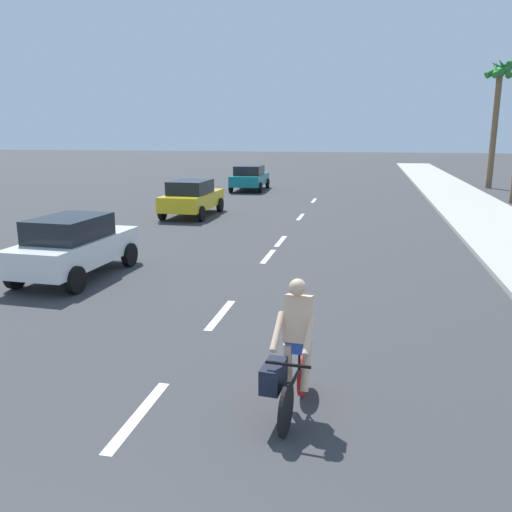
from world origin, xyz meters
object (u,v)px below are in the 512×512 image
(parked_car_yellow, at_px, (192,197))
(parked_car_teal, at_px, (250,177))
(cyclist, at_px, (292,354))
(parked_car_white, at_px, (74,245))
(palm_tree_distant, at_px, (498,89))

(parked_car_yellow, distance_m, parked_car_teal, 10.77)
(cyclist, distance_m, parked_car_white, 8.34)
(cyclist, relative_size, parked_car_yellow, 0.45)
(cyclist, bearing_deg, parked_car_teal, -71.40)
(parked_car_yellow, bearing_deg, palm_tree_distant, 45.49)
(parked_car_white, relative_size, palm_tree_distant, 0.47)
(parked_car_teal, bearing_deg, cyclist, -78.26)
(parked_car_white, xyz_separation_m, parked_car_teal, (-0.16, 20.94, 0.01))
(parked_car_white, xyz_separation_m, parked_car_yellow, (-0.35, 10.18, 0.00))
(parked_car_yellow, relative_size, parked_car_teal, 0.93)
(parked_car_yellow, xyz_separation_m, parked_car_teal, (0.19, 10.77, 0.00))
(cyclist, relative_size, palm_tree_distant, 0.22)
(parked_car_yellow, bearing_deg, cyclist, -66.56)
(palm_tree_distant, bearing_deg, parked_car_teal, -163.03)
(parked_car_white, distance_m, palm_tree_distant, 30.16)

